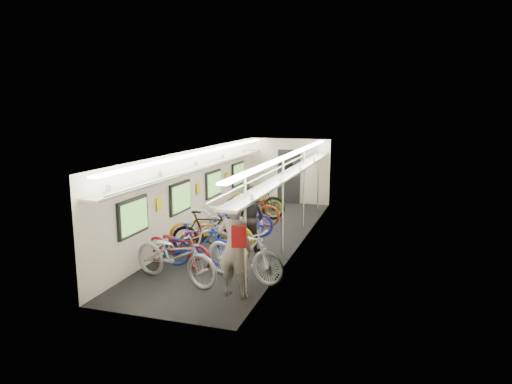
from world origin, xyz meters
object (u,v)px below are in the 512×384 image
Objects in this scene: bicycle_1 at (200,245)px; passenger_near at (235,248)px; passenger_mid at (251,217)px; backpack at (239,237)px; bicycle_0 at (175,255)px.

passenger_near is at bearing -146.14° from bicycle_1.
passenger_mid reaches higher than backpack.
bicycle_0 is 5.61× the size of backpack.
bicycle_0 is 2.69m from passenger_mid.
passenger_mid reaches higher than bicycle_0.
bicycle_1 is 1.03× the size of passenger_mid.
backpack is at bearing 124.05° from passenger_mid.
bicycle_1 is at bearing 9.42° from bicycle_0.
bicycle_1 is 4.44× the size of backpack.
passenger_near reaches higher than bicycle_1.
backpack is at bearing -96.90° from bicycle_0.
backpack reaches higher than bicycle_1.
passenger_near is at bearing 106.94° from backpack.
passenger_mid is at bearing -1.82° from bicycle_0.
bicycle_1 is at bearing 118.69° from backpack.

